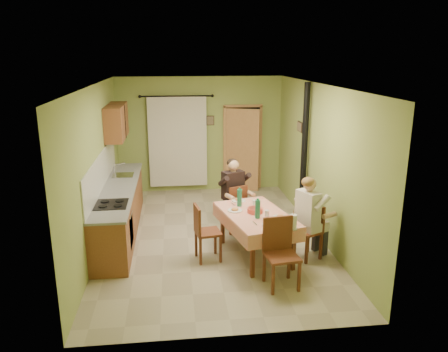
{
  "coord_description": "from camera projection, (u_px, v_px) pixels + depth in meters",
  "views": [
    {
      "loc": [
        -0.65,
        -7.55,
        3.31
      ],
      "look_at": [
        0.25,
        0.1,
        1.15
      ],
      "focal_mm": 35.0,
      "sensor_mm": 36.0,
      "label": 1
    }
  ],
  "objects": [
    {
      "name": "doorway",
      "position": [
        242.0,
        148.0,
        10.8
      ],
      "size": [
        0.96,
        0.33,
        2.15
      ],
      "color": "black",
      "rests_on": "ground"
    },
    {
      "name": "picture_right",
      "position": [
        300.0,
        127.0,
        9.06
      ],
      "size": [
        0.03,
        0.31,
        0.21
      ],
      "primitive_type": "cube",
      "color": "brown",
      "rests_on": "room_shell"
    },
    {
      "name": "man_right",
      "position": [
        309.0,
        209.0,
        7.11
      ],
      "size": [
        0.61,
        0.65,
        1.39
      ],
      "rotation": [
        0.0,
        0.0,
        2.01
      ],
      "color": "beige",
      "rests_on": "chair_right"
    },
    {
      "name": "stove_flue",
      "position": [
        303.0,
        173.0,
        8.7
      ],
      "size": [
        0.24,
        0.24,
        2.8
      ],
      "color": "black",
      "rests_on": "ground"
    },
    {
      "name": "floor",
      "position": [
        211.0,
        237.0,
        8.19
      ],
      "size": [
        4.0,
        6.0,
        0.01
      ],
      "primitive_type": "cube",
      "color": "tan",
      "rests_on": "ground"
    },
    {
      "name": "kitchen_run",
      "position": [
        120.0,
        209.0,
        8.25
      ],
      "size": [
        0.64,
        3.64,
        1.56
      ],
      "color": "brown",
      "rests_on": "ground"
    },
    {
      "name": "tableware",
      "position": [
        259.0,
        212.0,
        7.13
      ],
      "size": [
        0.94,
        1.56,
        0.33
      ],
      "color": "white",
      "rests_on": "dining_table"
    },
    {
      "name": "chair_left",
      "position": [
        207.0,
        243.0,
        7.22
      ],
      "size": [
        0.45,
        0.45,
        0.95
      ],
      "rotation": [
        0.0,
        0.0,
        -1.41
      ],
      "color": "brown",
      "rests_on": "ground"
    },
    {
      "name": "man_far",
      "position": [
        234.0,
        187.0,
        8.26
      ],
      "size": [
        0.65,
        0.59,
        1.39
      ],
      "rotation": [
        0.0,
        0.0,
        0.39
      ],
      "color": "black",
      "rests_on": "chair_far"
    },
    {
      "name": "picture_back",
      "position": [
        210.0,
        120.0,
        10.58
      ],
      "size": [
        0.19,
        0.03,
        0.23
      ],
      "primitive_type": "cube",
      "color": "black",
      "rests_on": "room_shell"
    },
    {
      "name": "dining_table",
      "position": [
        256.0,
        235.0,
        7.33
      ],
      "size": [
        1.32,
        1.79,
        0.76
      ],
      "rotation": [
        0.0,
        0.0,
        0.23
      ],
      "color": "#E5917A",
      "rests_on": "ground"
    },
    {
      "name": "room_shell",
      "position": [
        211.0,
        141.0,
        7.7
      ],
      "size": [
        4.04,
        6.04,
        2.82
      ],
      "color": "#92A655",
      "rests_on": "ground"
    },
    {
      "name": "chair_near",
      "position": [
        281.0,
        268.0,
        6.39
      ],
      "size": [
        0.51,
        0.51,
        1.02
      ],
      "rotation": [
        0.0,
        0.0,
        3.26
      ],
      "color": "brown",
      "rests_on": "ground"
    },
    {
      "name": "upper_cabinets",
      "position": [
        116.0,
        122.0,
        9.08
      ],
      "size": [
        0.35,
        1.4,
        0.7
      ],
      "primitive_type": "cube",
      "color": "brown",
      "rests_on": "room_shell"
    },
    {
      "name": "curtain",
      "position": [
        178.0,
        142.0,
        10.56
      ],
      "size": [
        1.7,
        0.07,
        2.22
      ],
      "color": "black",
      "rests_on": "ground"
    },
    {
      "name": "chair_far",
      "position": [
        234.0,
        216.0,
        8.41
      ],
      "size": [
        0.5,
        0.5,
        0.94
      ],
      "rotation": [
        0.0,
        0.0,
        0.39
      ],
      "color": "brown",
      "rests_on": "ground"
    },
    {
      "name": "chair_right",
      "position": [
        308.0,
        242.0,
        7.28
      ],
      "size": [
        0.49,
        0.49,
        0.92
      ],
      "rotation": [
        0.0,
        0.0,
        2.01
      ],
      "color": "brown",
      "rests_on": "ground"
    }
  ]
}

